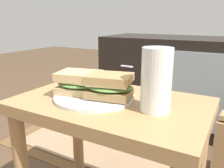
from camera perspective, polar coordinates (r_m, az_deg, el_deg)
name	(u,v)px	position (r m, az deg, el deg)	size (l,w,h in m)	color
side_table	(111,128)	(0.72, -0.31, -10.77)	(0.56, 0.36, 0.46)	#A37A4C
tv_cabinet	(177,82)	(1.60, 15.79, 0.59)	(0.96, 0.46, 0.58)	black
area_rug	(107,137)	(1.44, -1.31, -12.87)	(1.03, 0.74, 0.01)	brown
plate	(95,97)	(0.70, -4.29, -3.09)	(0.24, 0.24, 0.01)	silver
sandwich_front	(79,82)	(0.72, -8.05, 0.40)	(0.15, 0.13, 0.07)	tan
sandwich_back	(111,86)	(0.67, -0.35, -0.46)	(0.15, 0.13, 0.07)	#9E7A4C
beer_glass	(156,81)	(0.59, 10.83, 0.61)	(0.08, 0.08, 0.16)	silver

